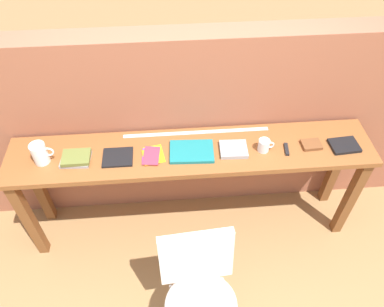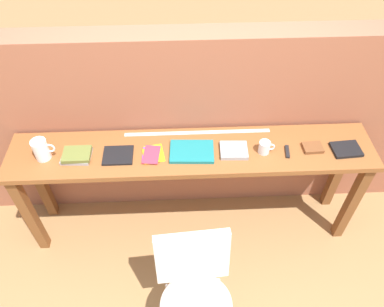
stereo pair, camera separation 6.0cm
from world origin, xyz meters
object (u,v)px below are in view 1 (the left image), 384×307
(chair_white_moulded, at_px, (199,288))
(book_repair_rightmost, at_px, (344,145))
(book_open_centre, at_px, (192,152))
(leather_journal_brown, at_px, (311,145))
(multitool_folded, at_px, (287,149))
(mug, at_px, (264,145))
(book_stack_leftmost, at_px, (76,158))
(pitcher_white, at_px, (40,153))
(pamphlet_pile_colourful, at_px, (152,156))
(magazine_cycling, at_px, (118,157))

(chair_white_moulded, xyz_separation_m, book_repair_rightmost, (1.06, 0.76, 0.36))
(book_open_centre, distance_m, book_repair_rightmost, 1.04)
(book_open_centre, relative_size, leather_journal_brown, 2.25)
(multitool_folded, bearing_deg, chair_white_moulded, -130.97)
(mug, xyz_separation_m, multitool_folded, (0.16, -0.01, -0.04))
(chair_white_moulded, distance_m, book_repair_rightmost, 1.36)
(book_stack_leftmost, xyz_separation_m, multitool_folded, (1.41, -0.02, -0.02))
(mug, relative_size, book_repair_rightmost, 0.58)
(pitcher_white, bearing_deg, book_stack_leftmost, -2.61)
(pitcher_white, distance_m, book_open_centre, 0.99)
(chair_white_moulded, distance_m, multitool_folded, 1.07)
(chair_white_moulded, distance_m, book_open_centre, 0.87)
(chair_white_moulded, distance_m, mug, 1.00)
(pitcher_white, height_order, book_open_centre, pitcher_white)
(pamphlet_pile_colourful, relative_size, mug, 1.78)
(pamphlet_pile_colourful, bearing_deg, magazine_cycling, 179.52)
(multitool_folded, height_order, leather_journal_brown, leather_journal_brown)
(book_stack_leftmost, bearing_deg, chair_white_moulded, -46.15)
(book_stack_leftmost, xyz_separation_m, leather_journal_brown, (1.58, 0.01, -0.01))
(mug, xyz_separation_m, book_repair_rightmost, (0.56, -0.01, -0.03))
(pamphlet_pile_colourful, distance_m, leather_journal_brown, 1.09)
(book_open_centre, distance_m, multitool_folded, 0.64)
(leather_journal_brown, distance_m, book_repair_rightmost, 0.22)
(book_repair_rightmost, bearing_deg, mug, 174.68)
(mug, bearing_deg, multitool_folded, -4.58)
(pitcher_white, height_order, book_repair_rightmost, pitcher_white)
(magazine_cycling, bearing_deg, book_open_centre, 1.06)
(chair_white_moulded, distance_m, pamphlet_pile_colourful, 0.89)
(pitcher_white, xyz_separation_m, book_repair_rightmost, (2.03, -0.03, -0.07))
(pamphlet_pile_colourful, bearing_deg, book_stack_leftmost, 179.78)
(magazine_cycling, relative_size, book_repair_rightmost, 1.05)
(book_open_centre, distance_m, mug, 0.49)
(book_stack_leftmost, xyz_separation_m, pamphlet_pile_colourful, (0.49, -0.00, -0.02))
(chair_white_moulded, height_order, pamphlet_pile_colourful, same)
(chair_white_moulded, height_order, multitool_folded, multitool_folded)
(pamphlet_pile_colourful, height_order, mug, mug)
(mug, bearing_deg, pamphlet_pile_colourful, 179.81)
(leather_journal_brown, bearing_deg, chair_white_moulded, -139.56)
(pamphlet_pile_colourful, xyz_separation_m, mug, (0.76, -0.00, 0.04))
(magazine_cycling, height_order, book_repair_rightmost, book_repair_rightmost)
(book_repair_rightmost, bearing_deg, book_stack_leftmost, 175.37)
(book_repair_rightmost, bearing_deg, leather_journal_brown, 169.58)
(multitool_folded, bearing_deg, magazine_cycling, 179.15)
(book_open_centre, distance_m, leather_journal_brown, 0.82)
(pamphlet_pile_colourful, bearing_deg, chair_white_moulded, -72.03)
(magazine_cycling, distance_m, pamphlet_pile_colourful, 0.22)
(pitcher_white, relative_size, book_open_centre, 0.63)
(pamphlet_pile_colourful, relative_size, book_open_centre, 0.67)
(multitool_folded, xyz_separation_m, book_repair_rightmost, (0.40, 0.00, 0.00))
(mug, bearing_deg, magazine_cycling, 179.75)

